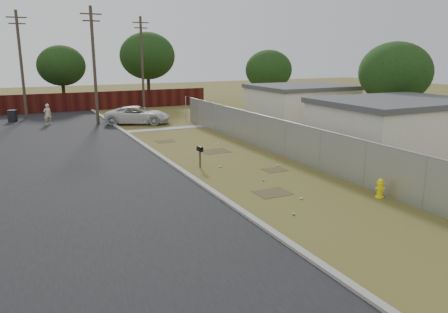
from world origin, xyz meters
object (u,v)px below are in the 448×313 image
trash_bin (13,116)px  mailbox (200,151)px  fire_hydrant (380,188)px  pedestrian (48,114)px  pickup_truck (138,115)px

trash_bin → mailbox: bearing=-67.8°
fire_hydrant → mailbox: size_ratio=0.75×
pedestrian → trash_bin: bearing=-59.5°
mailbox → trash_bin: mailbox is taller
mailbox → pedestrian: bearing=108.1°
mailbox → trash_bin: (-8.23, 20.15, -0.34)m
pedestrian → trash_bin: (-2.51, 2.67, -0.32)m
fire_hydrant → pickup_truck: bearing=99.7°
mailbox → pickup_truck: (0.80, 14.75, -0.14)m
fire_hydrant → pedestrian: bearing=112.5°
pedestrian → pickup_truck: bearing=144.6°
pickup_truck → trash_bin: (-9.03, 5.40, -0.20)m
fire_hydrant → trash_bin: 30.36m
pickup_truck → trash_bin: size_ratio=5.17×
mailbox → trash_bin: 21.77m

